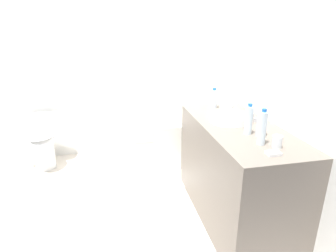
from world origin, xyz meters
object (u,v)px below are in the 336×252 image
(drinking_glass_1, at_px, (277,142))
(toilet_paper_roll, at_px, (28,163))
(water_bottle_2, at_px, (262,128))
(bathtub, at_px, (151,138))
(water_bottle_0, at_px, (261,125))
(drinking_glass_0, at_px, (229,109))
(sink_basin, at_px, (229,118))
(drinking_glass_2, at_px, (223,106))
(water_bottle_3, at_px, (249,120))
(toilet, at_px, (44,141))
(bath_mat, at_px, (164,180))
(water_bottle_1, at_px, (214,99))
(sink_faucet, at_px, (251,117))
(soap_dish, at_px, (273,153))

(drinking_glass_1, relative_size, toilet_paper_roll, 0.64)
(water_bottle_2, bearing_deg, bathtub, 106.57)
(water_bottle_0, xyz_separation_m, water_bottle_2, (-0.08, -0.15, 0.03))
(drinking_glass_0, height_order, toilet_paper_roll, drinking_glass_0)
(sink_basin, distance_m, drinking_glass_2, 0.35)
(water_bottle_3, bearing_deg, drinking_glass_1, -75.29)
(toilet, distance_m, water_bottle_3, 2.52)
(drinking_glass_0, distance_m, bath_mat, 1.15)
(water_bottle_0, xyz_separation_m, drinking_glass_0, (0.01, 0.60, -0.05))
(drinking_glass_1, height_order, bath_mat, drinking_glass_1)
(water_bottle_3, height_order, bath_mat, water_bottle_3)
(water_bottle_1, relative_size, bath_mat, 0.34)
(sink_basin, distance_m, sink_faucet, 0.21)
(sink_faucet, distance_m, toilet_paper_roll, 2.73)
(water_bottle_1, relative_size, toilet_paper_roll, 1.55)
(water_bottle_2, bearing_deg, drinking_glass_2, 85.01)
(bathtub, bearing_deg, toilet, 177.16)
(water_bottle_2, height_order, water_bottle_3, water_bottle_2)
(drinking_glass_1, bearing_deg, water_bottle_0, 90.04)
(water_bottle_2, relative_size, bath_mat, 0.43)
(water_bottle_3, xyz_separation_m, drinking_glass_2, (0.07, 0.65, -0.07))
(sink_basin, bearing_deg, drinking_glass_0, 67.02)
(water_bottle_0, bearing_deg, bath_mat, 119.14)
(water_bottle_1, bearing_deg, toilet, 155.49)
(toilet, distance_m, drinking_glass_0, 2.27)
(toilet, relative_size, water_bottle_1, 3.28)
(water_bottle_2, bearing_deg, toilet_paper_roll, 138.83)
(water_bottle_1, bearing_deg, water_bottle_2, -90.70)
(toilet, bearing_deg, drinking_glass_2, 67.25)
(water_bottle_2, distance_m, toilet_paper_roll, 2.89)
(water_bottle_3, distance_m, soap_dish, 0.39)
(bathtub, bearing_deg, bath_mat, -85.83)
(water_bottle_0, height_order, drinking_glass_0, water_bottle_0)
(soap_dish, xyz_separation_m, bath_mat, (-0.46, 1.31, -0.90))
(drinking_glass_2, bearing_deg, water_bottle_0, -89.67)
(drinking_glass_0, bearing_deg, water_bottle_2, -96.65)
(water_bottle_3, relative_size, soap_dish, 2.66)
(soap_dish, bearing_deg, water_bottle_1, 89.03)
(sink_basin, height_order, drinking_glass_0, drinking_glass_0)
(water_bottle_3, bearing_deg, water_bottle_2, -91.49)
(water_bottle_2, bearing_deg, sink_faucet, 69.18)
(water_bottle_0, height_order, soap_dish, water_bottle_0)
(drinking_glass_0, distance_m, drinking_glass_1, 0.82)
(drinking_glass_0, bearing_deg, drinking_glass_1, -90.57)
(sink_faucet, relative_size, water_bottle_3, 0.63)
(water_bottle_0, bearing_deg, water_bottle_1, 94.74)
(water_bottle_2, distance_m, drinking_glass_2, 0.86)
(water_bottle_1, xyz_separation_m, water_bottle_3, (-0.01, -0.75, 0.02))
(sink_faucet, relative_size, drinking_glass_1, 1.80)
(sink_basin, xyz_separation_m, water_bottle_1, (0.02, 0.44, 0.06))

